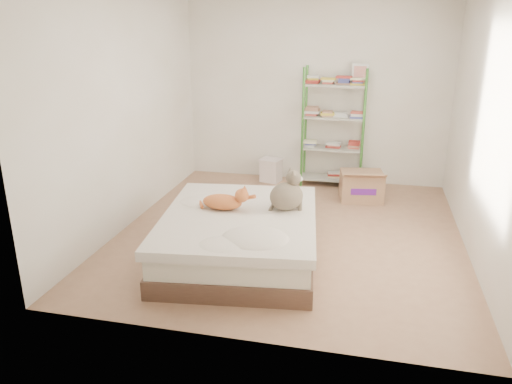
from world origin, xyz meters
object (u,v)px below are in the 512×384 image
(bed, at_px, (240,236))
(white_bin, at_px, (271,170))
(shelf_unit, at_px, (334,123))
(cardboard_box, at_px, (361,186))
(orange_cat, at_px, (222,200))
(grey_cat, at_px, (286,190))

(bed, relative_size, white_bin, 5.69)
(shelf_unit, xyz_separation_m, cardboard_box, (0.45, -0.58, -0.72))
(shelf_unit, bearing_deg, cardboard_box, -52.20)
(bed, relative_size, orange_cat, 4.22)
(bed, distance_m, orange_cat, 0.41)
(shelf_unit, height_order, cardboard_box, shelf_unit)
(bed, bearing_deg, cardboard_box, 53.92)
(orange_cat, xyz_separation_m, white_bin, (0.00, 2.50, -0.40))
(orange_cat, bearing_deg, white_bin, 89.89)
(bed, height_order, orange_cat, orange_cat)
(grey_cat, distance_m, cardboard_box, 2.03)
(orange_cat, relative_size, white_bin, 1.35)
(white_bin, bearing_deg, grey_cat, -75.10)
(white_bin, bearing_deg, orange_cat, -90.11)
(bed, height_order, cardboard_box, bed)
(grey_cat, distance_m, white_bin, 2.51)
(bed, distance_m, shelf_unit, 2.82)
(orange_cat, xyz_separation_m, shelf_unit, (0.90, 2.54, 0.34))
(orange_cat, distance_m, shelf_unit, 2.72)
(shelf_unit, relative_size, cardboard_box, 2.84)
(grey_cat, bearing_deg, bed, 90.30)
(orange_cat, bearing_deg, shelf_unit, 70.46)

